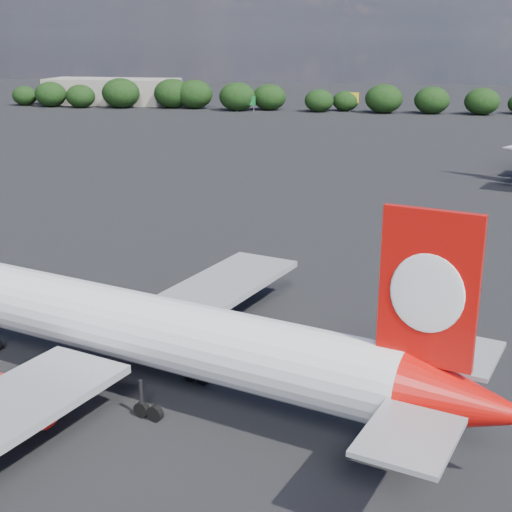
# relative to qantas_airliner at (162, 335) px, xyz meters

# --- Properties ---
(ground) EXTENTS (500.00, 500.00, 0.00)m
(ground) POSITION_rel_qantas_airliner_xyz_m (-11.10, 53.02, -4.24)
(ground) COLOR black
(ground) RESTS_ON ground
(qantas_airliner) EXTENTS (41.74, 40.06, 13.92)m
(qantas_airliner) POSITION_rel_qantas_airliner_xyz_m (0.00, 0.00, 0.00)
(qantas_airliner) COLOR white
(qantas_airliner) RESTS_ON ground
(terminal_building) EXTENTS (42.00, 16.00, 8.00)m
(terminal_building) POSITION_rel_qantas_airliner_xyz_m (-76.10, 185.02, -0.24)
(terminal_building) COLOR gray
(terminal_building) RESTS_ON ground
(highway_sign) EXTENTS (6.00, 0.30, 4.50)m
(highway_sign) POSITION_rel_qantas_airliner_xyz_m (-29.10, 169.02, -1.11)
(highway_sign) COLOR #146529
(highway_sign) RESTS_ON ground
(billboard_yellow) EXTENTS (5.00, 0.30, 5.50)m
(billboard_yellow) POSITION_rel_qantas_airliner_xyz_m (0.90, 175.02, -0.37)
(billboard_yellow) COLOR yellow
(billboard_yellow) RESTS_ON ground
(horizon_treeline) EXTENTS (205.62, 15.67, 8.99)m
(horizon_treeline) POSITION_rel_qantas_airliner_xyz_m (-11.42, 172.92, -0.34)
(horizon_treeline) COLOR black
(horizon_treeline) RESTS_ON ground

